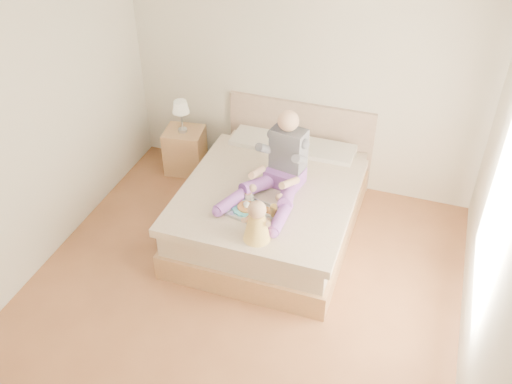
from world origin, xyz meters
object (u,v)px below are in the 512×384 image
(nightstand, at_px, (185,150))
(baby, at_px, (257,223))
(bed, at_px, (274,203))
(adult, at_px, (279,169))
(tray, at_px, (255,210))

(nightstand, xyz_separation_m, baby, (1.47, -1.59, 0.50))
(baby, bearing_deg, bed, 92.56)
(nightstand, height_order, adult, adult)
(bed, relative_size, nightstand, 3.97)
(nightstand, relative_size, baby, 1.33)
(tray, distance_m, baby, 0.39)
(baby, bearing_deg, nightstand, 127.42)
(adult, height_order, baby, adult)
(bed, distance_m, tray, 0.65)
(nightstand, bearing_deg, tray, -51.63)
(baby, bearing_deg, adult, 87.03)
(tray, bearing_deg, bed, 99.90)
(bed, bearing_deg, tray, -91.41)
(adult, relative_size, tray, 2.14)
(tray, relative_size, baby, 1.21)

